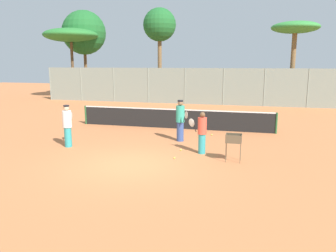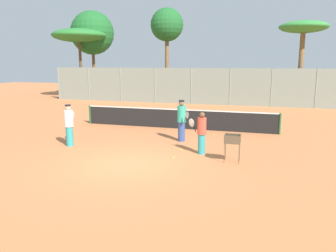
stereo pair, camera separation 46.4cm
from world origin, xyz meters
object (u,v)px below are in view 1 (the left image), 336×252
player_red_cap (180,120)px  player_yellow_shirt (67,125)px  ball_cart (233,141)px  tennis_net (174,118)px  player_white_outfit (202,132)px

player_red_cap → player_yellow_shirt: (-4.38, -2.20, -0.04)m
player_yellow_shirt → ball_cart: 6.91m
player_red_cap → ball_cart: 3.62m
tennis_net → ball_cart: (3.47, -5.35, 0.21)m
player_white_outfit → ball_cart: bearing=176.4°
player_white_outfit → ball_cart: player_white_outfit is taller
tennis_net → player_red_cap: 2.95m
tennis_net → ball_cart: size_ratio=10.57×
player_white_outfit → player_red_cap: player_red_cap is taller
tennis_net → player_white_outfit: player_white_outfit is taller
player_white_outfit → player_red_cap: 2.21m
tennis_net → ball_cart: bearing=-57.0°
tennis_net → player_yellow_shirt: (-3.42, -4.96, 0.37)m
player_yellow_shirt → player_white_outfit: bearing=-98.4°
player_yellow_shirt → player_red_cap: bearing=-75.6°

